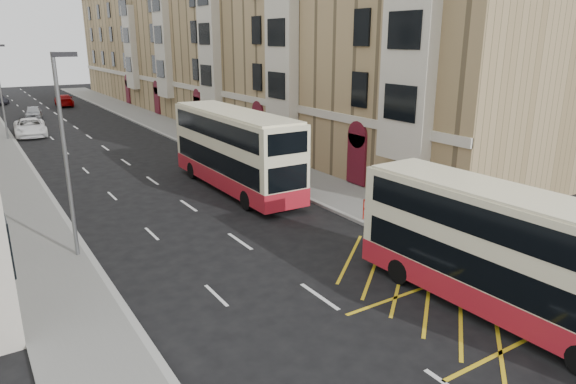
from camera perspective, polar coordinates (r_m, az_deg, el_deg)
ground at (r=15.66m, az=12.50°, el=-17.11°), size 200.00×200.00×0.00m
pavement_right at (r=43.56m, az=-8.12°, el=5.22°), size 4.00×120.00×0.15m
pavement_left at (r=39.93m, az=-28.77°, el=2.25°), size 3.00×120.00×0.15m
kerb_right at (r=42.80m, az=-10.56°, el=4.90°), size 0.25×120.00×0.15m
kerb_left at (r=40.03m, az=-26.65°, el=2.58°), size 0.25×120.00×0.15m
road_markings at (r=55.46m, az=-22.33°, el=6.51°), size 10.00×110.00×0.01m
terrace_right at (r=59.58m, az=-8.60°, el=15.46°), size 10.75×79.00×15.25m
guard_railing at (r=22.93m, az=13.71°, el=-3.58°), size 0.06×6.56×1.01m
street_lamp_near at (r=21.56m, az=-23.48°, el=4.68°), size 0.93×0.18×8.00m
street_lamp_far at (r=51.21m, az=-29.32°, el=10.15°), size 0.93×0.18×8.00m
double_decker_front at (r=17.68m, az=22.79°, el=-6.31°), size 2.72×10.40×4.12m
double_decker_rear at (r=30.07m, az=-5.96°, el=4.63°), size 2.76×11.72×4.67m
litter_bin at (r=19.77m, az=26.73°, el=-9.13°), size 0.52×0.52×0.87m
pedestrian_mid at (r=22.19m, az=25.98°, el=-4.92°), size 0.91×0.71×1.87m
pedestrian_far at (r=21.13m, az=19.86°, el=-5.48°), size 1.07×0.67×1.69m
white_van at (r=52.99m, az=-26.73°, el=6.43°), size 3.06×5.88×1.58m
car_silver at (r=64.22m, az=-26.44°, el=7.91°), size 2.37×4.48×1.45m
car_red at (r=75.09m, az=-23.63°, el=9.32°), size 2.69×5.51×1.54m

